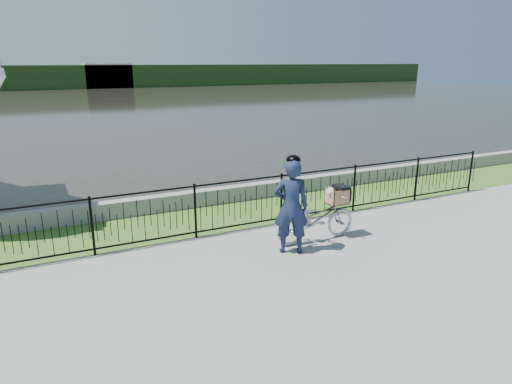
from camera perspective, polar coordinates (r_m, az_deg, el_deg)
ground at (r=8.56m, az=2.47°, el=-8.19°), size 120.00×120.00×0.00m
grass_strip at (r=10.75m, az=-4.13°, el=-3.03°), size 60.00×2.00×0.01m
water at (r=40.18m, az=-20.87°, el=10.03°), size 120.00×120.00×0.00m
quay_wall at (r=11.58m, az=-6.01°, el=-0.65°), size 60.00×0.30×0.40m
fence at (r=9.70m, az=-1.99°, el=-1.59°), size 14.00×0.06×1.15m
far_treeline at (r=66.98m, az=-23.41°, el=13.08°), size 120.00×6.00×3.00m
far_building_right at (r=66.10m, az=-18.02°, el=13.66°), size 6.00×3.00×3.20m
bicycle_rig at (r=9.25m, az=7.59°, el=-3.23°), size 1.77×0.62×1.11m
cyclist at (r=8.51m, az=4.41°, el=-1.70°), size 0.78×0.66×1.88m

